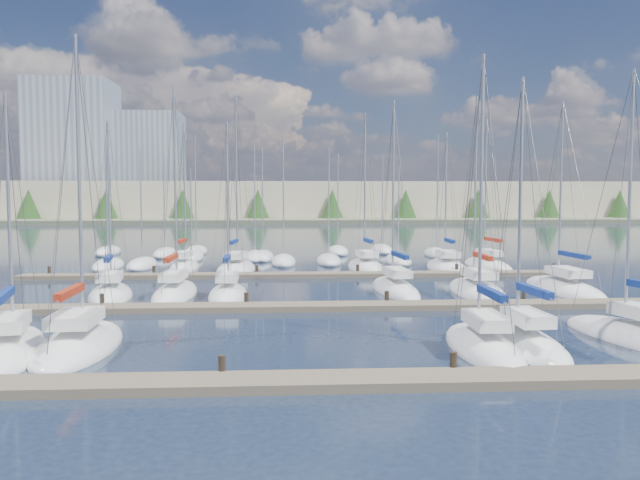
{
  "coord_description": "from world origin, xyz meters",
  "views": [
    {
      "loc": [
        -1.89,
        -18.11,
        6.25
      ],
      "look_at": [
        0.0,
        14.0,
        4.0
      ],
      "focal_mm": 35.0,
      "sensor_mm": 36.0,
      "label": 1
    }
  ],
  "objects": [
    {
      "name": "sailboat_n",
      "position": [
        -10.38,
        35.45,
        0.2
      ],
      "size": [
        2.51,
        7.31,
        13.21
      ],
      "rotation": [
        0.0,
        0.0,
        -0.05
      ],
      "color": "white",
      "rests_on": "ground"
    },
    {
      "name": "sailboat_h",
      "position": [
        -12.6,
        20.8,
        0.18
      ],
      "size": [
        3.7,
        7.11,
        11.66
      ],
      "rotation": [
        0.0,
        0.0,
        0.17
      ],
      "color": "white",
      "rests_on": "ground"
    },
    {
      "name": "sailboat_b",
      "position": [
        -12.71,
        6.91,
        0.17
      ],
      "size": [
        4.33,
        8.25,
        11.08
      ],
      "rotation": [
        0.0,
        0.0,
        0.25
      ],
      "color": "white",
      "rests_on": "ground"
    },
    {
      "name": "sailboat_p",
      "position": [
        5.22,
        35.19,
        0.18
      ],
      "size": [
        3.23,
        8.56,
        14.23
      ],
      "rotation": [
        0.0,
        0.0,
        0.05
      ],
      "color": "white",
      "rests_on": "ground"
    },
    {
      "name": "sailboat_r",
      "position": [
        16.12,
        35.67,
        0.19
      ],
      "size": [
        3.31,
        8.66,
        13.83
      ],
      "rotation": [
        0.0,
        0.0,
        0.1
      ],
      "color": "white",
      "rests_on": "ground"
    },
    {
      "name": "sailboat_i",
      "position": [
        -8.71,
        21.11,
        0.19
      ],
      "size": [
        2.52,
        8.57,
        13.96
      ],
      "rotation": [
        0.0,
        0.0,
        -0.01
      ],
      "color": "white",
      "rests_on": "ground"
    },
    {
      "name": "dock_mid",
      "position": [
        0.0,
        16.01,
        0.15
      ],
      "size": [
        44.0,
        1.93,
        1.1
      ],
      "color": "#6B5E4C",
      "rests_on": "ground"
    },
    {
      "name": "sailboat_k",
      "position": [
        5.42,
        22.06,
        0.19
      ],
      "size": [
        2.98,
        8.86,
        13.26
      ],
      "rotation": [
        0.0,
        0.0,
        0.07
      ],
      "color": "white",
      "rests_on": "ground"
    },
    {
      "name": "sailboat_e",
      "position": [
        7.99,
        6.72,
        0.19
      ],
      "size": [
        2.63,
        7.42,
        11.9
      ],
      "rotation": [
        0.0,
        0.0,
        0.04
      ],
      "color": "white",
      "rests_on": "ground"
    },
    {
      "name": "sailboat_o",
      "position": [
        -5.89,
        34.48,
        0.19
      ],
      "size": [
        3.67,
        8.49,
        15.36
      ],
      "rotation": [
        0.0,
        0.0,
        -0.08
      ],
      "color": "white",
      "rests_on": "ground"
    },
    {
      "name": "sailboat_m",
      "position": [
        16.58,
        21.65,
        0.17
      ],
      "size": [
        3.27,
        9.73,
        13.26
      ],
      "rotation": [
        0.0,
        0.0,
        0.03
      ],
      "color": "white",
      "rests_on": "ground"
    },
    {
      "name": "sailboat_d",
      "position": [
        6.15,
        6.27,
        0.19
      ],
      "size": [
        2.55,
        7.72,
        12.7
      ],
      "rotation": [
        0.0,
        0.0,
        -0.02
      ],
      "color": "white",
      "rests_on": "ground"
    },
    {
      "name": "dock_far",
      "position": [
        0.0,
        30.01,
        0.15
      ],
      "size": [
        44.0,
        1.93,
        1.1
      ],
      "color": "#6B5E4C",
      "rests_on": "ground"
    },
    {
      "name": "distant_boats",
      "position": [
        -4.34,
        43.76,
        0.29
      ],
      "size": [
        36.93,
        20.75,
        13.3
      ],
      "color": "#9EA0A5",
      "rests_on": "ground"
    },
    {
      "name": "ground",
      "position": [
        0.0,
        60.0,
        0.0
      ],
      "size": [
        400.0,
        400.0,
        0.0
      ],
      "primitive_type": "plane",
      "color": "#1E293D",
      "rests_on": "ground"
    },
    {
      "name": "sailboat_j",
      "position": [
        -5.34,
        20.37,
        0.19
      ],
      "size": [
        2.49,
        6.77,
        11.62
      ],
      "rotation": [
        0.0,
        0.0,
        0.02
      ],
      "color": "white",
      "rests_on": "ground"
    },
    {
      "name": "sailboat_f",
      "position": [
        13.29,
        7.46,
        0.18
      ],
      "size": [
        4.25,
        9.0,
        12.46
      ],
      "rotation": [
        0.0,
        0.0,
        0.22
      ],
      "color": "white",
      "rests_on": "ground"
    },
    {
      "name": "shoreline",
      "position": [
        -13.29,
        149.77,
        7.44
      ],
      "size": [
        400.0,
        60.0,
        38.0
      ],
      "color": "#666B51",
      "rests_on": "ground"
    },
    {
      "name": "dock_near",
      "position": [
        0.0,
        2.01,
        0.15
      ],
      "size": [
        44.0,
        1.93,
        1.1
      ],
      "color": "#6B5E4C",
      "rests_on": "ground"
    },
    {
      "name": "sailboat_l",
      "position": [
        10.56,
        21.09,
        0.17
      ],
      "size": [
        3.18,
        9.02,
        13.44
      ],
      "rotation": [
        0.0,
        0.0,
        -0.03
      ],
      "color": "white",
      "rests_on": "ground"
    },
    {
      "name": "sailboat_q",
      "position": [
        12.18,
        34.67,
        0.17
      ],
      "size": [
        3.56,
        8.85,
        12.53
      ],
      "rotation": [
        0.0,
        0.0,
        -0.06
      ],
      "color": "white",
      "rests_on": "ground"
    },
    {
      "name": "sailboat_c",
      "position": [
        -10.29,
        7.62,
        0.18
      ],
      "size": [
        3.42,
        8.29,
        13.6
      ],
      "rotation": [
        0.0,
        0.0,
        0.05
      ],
      "color": "white",
      "rests_on": "ground"
    }
  ]
}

